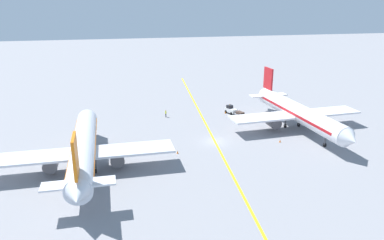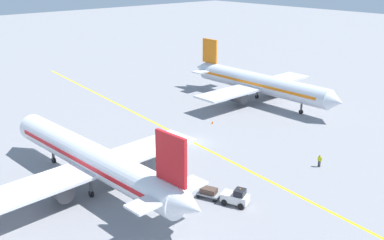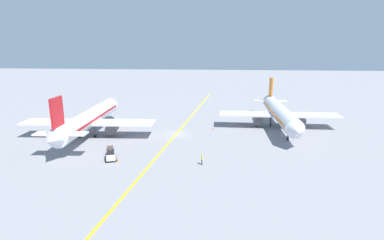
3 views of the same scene
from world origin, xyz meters
TOP-DOWN VIEW (x-y plane):
  - ground_plane at (0.00, 0.00)m, footprint 400.00×400.00m
  - apron_yellow_centreline at (0.00, 0.00)m, footprint 11.05×119.56m
  - airplane_at_gate at (-18.37, -3.06)m, footprint 28.25×35.53m
  - airplane_adjacent_stand at (23.47, 7.47)m, footprint 28.03×35.42m
  - baggage_tug_white at (-8.70, -16.87)m, footprint 2.61×3.34m
  - baggage_cart_trailing at (-9.92, -13.81)m, footprint 2.27×2.93m
  - ground_crew_worker at (6.77, -17.41)m, footprint 0.26×0.58m
  - traffic_cone_near_nose at (-11.96, 3.04)m, footprint 0.32×0.32m
  - traffic_cone_mid_apron at (-7.46, -17.23)m, footprint 0.32×0.32m
  - traffic_cone_by_wingtip at (8.01, 4.14)m, footprint 0.32×0.32m

SIDE VIEW (x-z plane):
  - ground_plane at x=0.00m, z-range 0.00..0.00m
  - apron_yellow_centreline at x=0.00m, z-range 0.00..0.01m
  - traffic_cone_near_nose at x=-11.96m, z-range 0.00..0.55m
  - traffic_cone_mid_apron at x=-7.46m, z-range 0.00..0.55m
  - traffic_cone_by_wingtip at x=8.01m, z-range 0.00..0.55m
  - baggage_cart_trailing at x=-9.92m, z-range 0.14..1.38m
  - baggage_tug_white at x=-8.70m, z-range -0.15..1.96m
  - ground_crew_worker at x=6.77m, z-range 0.07..1.75m
  - airplane_at_gate at x=-18.37m, z-range -1.59..9.01m
  - airplane_adjacent_stand at x=23.47m, z-range -1.59..9.01m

